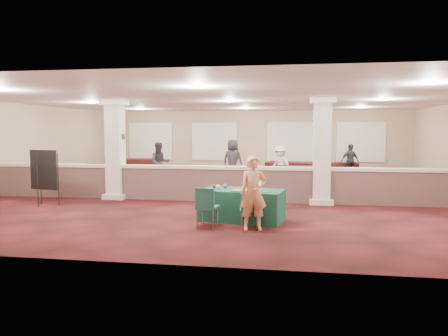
% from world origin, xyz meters
% --- Properties ---
extents(ground, '(16.00, 16.00, 0.00)m').
position_xyz_m(ground, '(0.00, 0.00, 0.00)').
color(ground, '#4D1318').
rests_on(ground, ground).
extents(wall_back, '(16.00, 0.04, 3.20)m').
position_xyz_m(wall_back, '(0.00, 8.00, 1.60)').
color(wall_back, gray).
rests_on(wall_back, ground).
extents(wall_front, '(16.00, 0.04, 3.20)m').
position_xyz_m(wall_front, '(0.00, -8.00, 1.60)').
color(wall_front, gray).
rests_on(wall_front, ground).
extents(wall_left, '(0.04, 16.00, 3.20)m').
position_xyz_m(wall_left, '(-8.00, 0.00, 1.60)').
color(wall_left, gray).
rests_on(wall_left, ground).
extents(ceiling, '(16.00, 16.00, 0.02)m').
position_xyz_m(ceiling, '(0.00, 0.00, 3.20)').
color(ceiling, silver).
rests_on(ceiling, wall_back).
extents(partition_wall, '(15.60, 0.28, 1.10)m').
position_xyz_m(partition_wall, '(0.00, -1.50, 0.57)').
color(partition_wall, brown).
rests_on(partition_wall, ground).
extents(column_left, '(0.72, 0.72, 3.20)m').
position_xyz_m(column_left, '(-3.50, -1.50, 1.64)').
color(column_left, beige).
rests_on(column_left, ground).
extents(column_right, '(0.72, 0.72, 3.20)m').
position_xyz_m(column_right, '(3.00, -1.50, 1.64)').
color(column_right, beige).
rests_on(column_right, ground).
extents(sconce_left, '(0.12, 0.12, 0.18)m').
position_xyz_m(sconce_left, '(-3.78, -1.50, 2.00)').
color(sconce_left, brown).
rests_on(sconce_left, column_left).
extents(sconce_right, '(0.12, 0.12, 0.18)m').
position_xyz_m(sconce_right, '(-3.22, -1.50, 2.00)').
color(sconce_right, brown).
rests_on(sconce_right, column_left).
extents(near_table, '(2.14, 1.35, 0.77)m').
position_xyz_m(near_table, '(0.93, -4.33, 0.38)').
color(near_table, '#103B2D').
rests_on(near_table, ground).
extents(conf_chair_main, '(0.47, 0.48, 0.82)m').
position_xyz_m(conf_chair_main, '(1.20, -5.11, 0.48)').
color(conf_chair_main, '#205F51').
rests_on(conf_chair_main, ground).
extents(conf_chair_side, '(0.50, 0.51, 0.92)m').
position_xyz_m(conf_chair_side, '(0.23, -5.19, 0.54)').
color(conf_chair_side, '#205F51').
rests_on(conf_chair_side, ground).
extents(easel_board, '(0.95, 0.55, 1.64)m').
position_xyz_m(easel_board, '(-5.00, -3.17, 1.04)').
color(easel_board, black).
rests_on(easel_board, ground).
extents(woman, '(0.67, 0.52, 1.65)m').
position_xyz_m(woman, '(1.30, -5.26, 0.82)').
color(woman, tan).
rests_on(woman, ground).
extents(far_table_front_left, '(1.93, 1.22, 0.73)m').
position_xyz_m(far_table_front_left, '(-6.14, 3.00, 0.36)').
color(far_table_front_left, black).
rests_on(far_table_front_left, ground).
extents(far_table_front_center, '(2.01, 1.26, 0.76)m').
position_xyz_m(far_table_front_center, '(-2.00, 0.70, 0.38)').
color(far_table_front_center, black).
rests_on(far_table_front_center, ground).
extents(far_table_front_right, '(2.09, 1.24, 0.80)m').
position_xyz_m(far_table_front_right, '(2.50, 2.48, 0.40)').
color(far_table_front_right, black).
rests_on(far_table_front_right, ground).
extents(far_table_back_left, '(2.10, 1.30, 0.80)m').
position_xyz_m(far_table_back_left, '(-5.37, 5.81, 0.40)').
color(far_table_back_left, black).
rests_on(far_table_back_left, ground).
extents(far_table_back_center, '(2.17, 1.47, 0.80)m').
position_xyz_m(far_table_back_center, '(2.00, 4.49, 0.40)').
color(far_table_back_center, black).
rests_on(far_table_back_center, ground).
extents(far_table_back_right, '(1.62, 0.83, 0.65)m').
position_xyz_m(far_table_back_right, '(4.37, 6.50, 0.33)').
color(far_table_back_right, black).
rests_on(far_table_back_right, ground).
extents(attendee_a, '(0.93, 0.75, 1.70)m').
position_xyz_m(attendee_a, '(-3.36, 2.76, 0.85)').
color(attendee_a, black).
rests_on(attendee_a, ground).
extents(attendee_b, '(1.07, 1.02, 1.59)m').
position_xyz_m(attendee_b, '(1.64, 3.00, 0.79)').
color(attendee_b, silver).
rests_on(attendee_b, ground).
extents(attendee_c, '(1.03, 0.84, 1.59)m').
position_xyz_m(attendee_c, '(4.73, 5.82, 0.79)').
color(attendee_c, black).
rests_on(attendee_c, ground).
extents(attendee_d, '(0.99, 0.70, 1.82)m').
position_xyz_m(attendee_d, '(-0.38, 3.50, 0.91)').
color(attendee_d, black).
rests_on(attendee_d, ground).
extents(laptop_base, '(0.38, 0.30, 0.02)m').
position_xyz_m(laptop_base, '(1.23, -4.44, 0.77)').
color(laptop_base, silver).
rests_on(laptop_base, near_table).
extents(laptop_screen, '(0.34, 0.08, 0.23)m').
position_xyz_m(laptop_screen, '(1.26, -4.33, 0.90)').
color(laptop_screen, silver).
rests_on(laptop_screen, near_table).
extents(screen_glow, '(0.31, 0.06, 0.20)m').
position_xyz_m(screen_glow, '(1.25, -4.33, 0.88)').
color(screen_glow, silver).
rests_on(screen_glow, near_table).
extents(knitting, '(0.47, 0.39, 0.03)m').
position_xyz_m(knitting, '(0.94, -4.60, 0.78)').
color(knitting, orange).
rests_on(knitting, near_table).
extents(yarn_cream, '(0.12, 0.12, 0.12)m').
position_xyz_m(yarn_cream, '(0.35, -4.33, 0.82)').
color(yarn_cream, beige).
rests_on(yarn_cream, near_table).
extents(yarn_red, '(0.10, 0.10, 0.10)m').
position_xyz_m(yarn_red, '(0.22, -4.15, 0.82)').
color(yarn_red, maroon).
rests_on(yarn_red, near_table).
extents(yarn_grey, '(0.11, 0.11, 0.11)m').
position_xyz_m(yarn_grey, '(0.49, -4.12, 0.82)').
color(yarn_grey, '#4E4E53').
rests_on(yarn_grey, near_table).
extents(scissors, '(0.13, 0.05, 0.01)m').
position_xyz_m(scissors, '(1.55, -4.75, 0.77)').
color(scissors, red).
rests_on(scissors, near_table).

